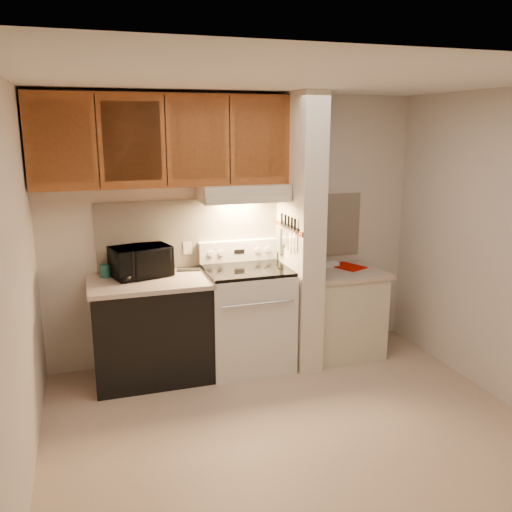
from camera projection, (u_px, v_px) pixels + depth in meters
name	position (u px, v px, depth m)	size (l,w,h in m)	color
floor	(292.00, 427.00, 4.07)	(3.60, 3.60, 0.00)	#BFA48E
ceiling	(298.00, 79.00, 3.49)	(3.60, 3.60, 0.00)	white
wall_back	(236.00, 229.00, 5.17)	(3.60, 0.02, 2.50)	beige
wall_left	(15.00, 290.00, 3.24)	(0.02, 3.00, 2.50)	beige
wall_right	(505.00, 249.00, 4.31)	(0.02, 3.00, 2.50)	beige
backsplash	(237.00, 231.00, 5.16)	(2.60, 0.02, 0.63)	silver
range_body	(247.00, 319.00, 5.03)	(0.76, 0.65, 0.92)	silver
oven_window	(258.00, 327.00, 4.73)	(0.50, 0.01, 0.30)	black
oven_handle	(259.00, 304.00, 4.64)	(0.02, 0.02, 0.65)	silver
cooktop	(247.00, 270.00, 4.92)	(0.74, 0.64, 0.03)	black
range_backguard	(238.00, 251.00, 5.16)	(0.76, 0.08, 0.20)	silver
range_display	(239.00, 252.00, 5.12)	(0.10, 0.01, 0.04)	black
range_knob_left_outer	(211.00, 254.00, 5.03)	(0.05, 0.05, 0.02)	silver
range_knob_left_inner	(221.00, 253.00, 5.06)	(0.05, 0.05, 0.02)	silver
range_knob_right_inner	(258.00, 250.00, 5.17)	(0.05, 0.05, 0.02)	silver
range_knob_right_outer	(267.00, 250.00, 5.20)	(0.05, 0.05, 0.02)	silver
dishwasher_front	(152.00, 332.00, 4.79)	(1.00, 0.63, 0.87)	black
left_countertop	(149.00, 282.00, 4.68)	(1.04, 0.67, 0.04)	#BDA898
spoon_rest	(189.00, 270.00, 4.97)	(0.21, 0.07, 0.01)	black
teal_jar	(106.00, 271.00, 4.76)	(0.10, 0.10, 0.11)	#216557
outlet	(188.00, 248.00, 5.04)	(0.08, 0.01, 0.12)	beige
microwave	(141.00, 261.00, 4.76)	(0.49, 0.33, 0.27)	black
partition_pillar	(300.00, 232.00, 4.99)	(0.22, 0.70, 2.50)	beige
pillar_trim	(288.00, 228.00, 4.95)	(0.01, 0.70, 0.04)	brown
knife_strip	(289.00, 227.00, 4.89)	(0.02, 0.42, 0.04)	black
knife_blade_a	(294.00, 241.00, 4.77)	(0.01, 0.04, 0.16)	silver
knife_handle_a	(295.00, 224.00, 4.73)	(0.02, 0.02, 0.10)	black
knife_blade_b	(291.00, 240.00, 4.84)	(0.01, 0.04, 0.18)	silver
knife_handle_b	(292.00, 223.00, 4.80)	(0.02, 0.02, 0.10)	black
knife_blade_c	(288.00, 240.00, 4.91)	(0.01, 0.04, 0.20)	silver
knife_handle_c	(289.00, 221.00, 4.87)	(0.02, 0.02, 0.10)	black
knife_blade_d	(284.00, 236.00, 5.00)	(0.01, 0.04, 0.16)	silver
knife_handle_d	(286.00, 220.00, 4.94)	(0.02, 0.02, 0.10)	black
knife_blade_e	(282.00, 236.00, 5.05)	(0.01, 0.04, 0.18)	silver
knife_handle_e	(282.00, 218.00, 5.03)	(0.02, 0.02, 0.10)	black
oven_mitt	(280.00, 240.00, 5.13)	(0.03, 0.10, 0.24)	slate
right_cab_base	(341.00, 314.00, 5.33)	(0.70, 0.60, 0.81)	beige
right_countertop	(343.00, 272.00, 5.23)	(0.74, 0.64, 0.04)	#BDA898
red_folder	(348.00, 267.00, 5.34)	(0.23, 0.31, 0.01)	#A70800
white_box	(330.00, 264.00, 5.37)	(0.15, 0.10, 0.04)	white
range_hood	(243.00, 192.00, 4.87)	(0.78, 0.44, 0.15)	beige
hood_lip	(249.00, 200.00, 4.69)	(0.78, 0.04, 0.06)	beige
upper_cabinets	(163.00, 141.00, 4.60)	(2.18, 0.33, 0.77)	brown
cab_door_a	(61.00, 142.00, 4.21)	(0.46, 0.01, 0.63)	brown
cab_gap_a	(97.00, 142.00, 4.29)	(0.01, 0.01, 0.73)	black
cab_door_b	(132.00, 141.00, 4.38)	(0.46, 0.01, 0.63)	brown
cab_gap_b	(166.00, 141.00, 4.46)	(0.01, 0.01, 0.73)	black
cab_door_c	(198.00, 141.00, 4.54)	(0.46, 0.01, 0.63)	brown
cab_gap_c	(230.00, 141.00, 4.62)	(0.01, 0.01, 0.73)	black
cab_door_d	(260.00, 140.00, 4.70)	(0.46, 0.01, 0.63)	brown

